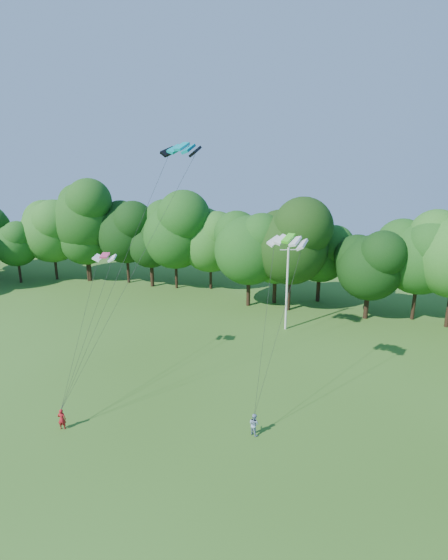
% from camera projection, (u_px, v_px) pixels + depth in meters
% --- Properties ---
extents(ground, '(160.00, 160.00, 0.00)m').
position_uv_depth(ground, '(119.00, 509.00, 23.08)').
color(ground, '#315818').
rests_on(ground, ground).
extents(utility_pole, '(1.70, 0.72, 8.94)m').
position_uv_depth(utility_pole, '(287.00, 288.00, 45.75)').
color(utility_pole, silver).
rests_on(utility_pole, ground).
extents(kite_flyer_left, '(0.64, 0.52, 1.52)m').
position_uv_depth(kite_flyer_left, '(62.00, 419.00, 29.66)').
color(kite_flyer_left, '#AE161C').
rests_on(kite_flyer_left, ground).
extents(kite_flyer_right, '(0.94, 0.88, 1.53)m').
position_uv_depth(kite_flyer_right, '(254.00, 424.00, 29.09)').
color(kite_flyer_right, '#879DBB').
rests_on(kite_flyer_right, ground).
extents(kite_teal, '(3.21, 1.96, 0.67)m').
position_uv_depth(kite_teal, '(182.00, 147.00, 32.31)').
color(kite_teal, '#05919A').
rests_on(kite_teal, ground).
extents(kite_green, '(2.90, 1.96, 0.56)m').
position_uv_depth(kite_green, '(288.00, 238.00, 30.09)').
color(kite_green, '#3DC81E').
rests_on(kite_green, ground).
extents(kite_pink, '(1.94, 1.20, 0.33)m').
position_uv_depth(kite_pink, '(105.00, 255.00, 34.76)').
color(kite_pink, '#C73766').
rests_on(kite_pink, ground).
extents(tree_back_west, '(10.32, 10.32, 15.01)m').
position_uv_depth(tree_back_west, '(85.00, 218.00, 62.47)').
color(tree_back_west, '#2F2312').
rests_on(tree_back_west, ground).
extents(tree_back_center, '(9.42, 9.42, 13.70)m').
position_uv_depth(tree_back_center, '(291.00, 240.00, 50.43)').
color(tree_back_center, black).
rests_on(tree_back_center, ground).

